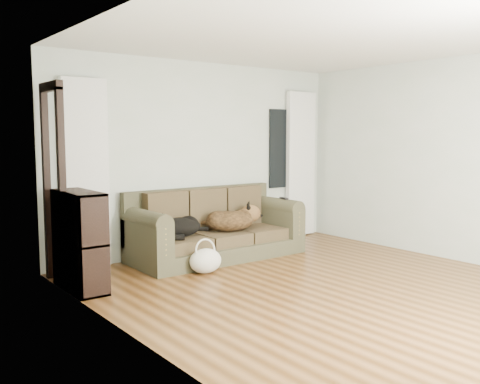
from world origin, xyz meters
TOP-DOWN VIEW (x-y plane):
  - floor at (0.00, 0.00)m, footprint 5.00×5.00m
  - ceiling at (0.00, 0.00)m, footprint 5.00×5.00m
  - wall_back at (0.00, 2.50)m, footprint 4.50×0.04m
  - wall_left at (-2.25, 0.00)m, footprint 0.04×5.00m
  - wall_right at (2.25, 0.00)m, footprint 0.04×5.00m
  - curtain_left at (-1.70, 2.42)m, footprint 0.55×0.08m
  - curtain_right at (1.80, 2.42)m, footprint 0.55×0.08m
  - window_pane at (1.45, 2.47)m, footprint 0.50×0.03m
  - door_casing at (-2.20, 2.05)m, footprint 0.07×0.60m
  - sofa at (-0.12, 1.97)m, footprint 2.29×0.99m
  - dog_black_lab at (-0.73, 1.96)m, footprint 0.61×0.44m
  - dog_shepherd at (0.07, 1.91)m, footprint 0.80×0.68m
  - tv_remote at (0.91, 1.81)m, footprint 0.09×0.17m
  - tote_bag at (-0.68, 1.40)m, footprint 0.48×0.43m
  - bookshelf at (-2.09, 1.65)m, footprint 0.41×0.86m

SIDE VIEW (x-z plane):
  - floor at x=0.00m, z-range 0.00..0.00m
  - tote_bag at x=-0.68m, z-range 0.02..0.30m
  - sofa at x=-0.12m, z-range -0.02..0.92m
  - dog_black_lab at x=-0.73m, z-range 0.36..0.60m
  - dog_shepherd at x=0.07m, z-range 0.34..0.64m
  - bookshelf at x=-2.09m, z-range -0.02..1.02m
  - tv_remote at x=0.91m, z-range 0.72..0.74m
  - door_casing at x=-2.20m, z-range 0.00..2.10m
  - curtain_left at x=-1.70m, z-range 0.02..2.27m
  - curtain_right at x=1.80m, z-range 0.02..2.27m
  - wall_back at x=0.00m, z-range 0.00..2.60m
  - wall_left at x=-2.25m, z-range 0.00..2.60m
  - wall_right at x=2.25m, z-range 0.00..2.60m
  - window_pane at x=1.45m, z-range 0.80..2.00m
  - ceiling at x=0.00m, z-range 2.60..2.60m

